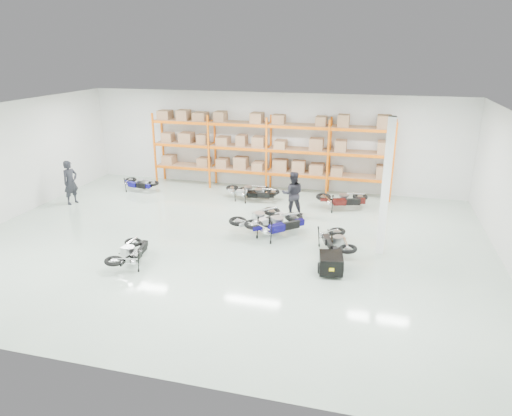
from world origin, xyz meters
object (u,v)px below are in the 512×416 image
(moto_black_far_left, at_px, (130,249))
(person_back, at_px, (293,194))
(trailer, at_px, (331,263))
(moto_back_a, at_px, (139,181))
(moto_blue_centre, at_px, (277,220))
(moto_back_b, at_px, (247,188))
(moto_back_c, at_px, (257,191))
(person_left, at_px, (70,182))
(moto_back_d, at_px, (343,196))
(moto_silver_left, at_px, (260,215))
(moto_touring_right, at_px, (336,238))

(moto_black_far_left, height_order, person_back, person_back)
(trailer, xyz_separation_m, moto_back_a, (-9.64, 6.15, 0.14))
(moto_blue_centre, height_order, moto_black_far_left, moto_blue_centre)
(moto_back_a, distance_m, moto_back_b, 5.26)
(moto_back_c, distance_m, person_left, 8.09)
(trailer, xyz_separation_m, moto_back_d, (-0.11, 5.97, 0.22))
(moto_black_far_left, xyz_separation_m, person_left, (-5.43, 4.69, 0.44))
(moto_blue_centre, xyz_separation_m, moto_back_c, (-1.67, 3.62, -0.11))
(moto_silver_left, height_order, moto_back_a, moto_silver_left)
(trailer, relative_size, moto_back_b, 0.88)
(moto_back_c, bearing_deg, moto_black_far_left, 158.93)
(moto_back_a, bearing_deg, person_left, 152.94)
(trailer, relative_size, person_left, 0.78)
(moto_back_d, bearing_deg, moto_back_b, 70.82)
(moto_black_far_left, xyz_separation_m, person_back, (4.11, 5.64, 0.40))
(moto_silver_left, distance_m, moto_back_d, 4.23)
(moto_touring_right, xyz_separation_m, moto_back_d, (-0.11, 4.37, 0.04))
(trailer, relative_size, person_back, 0.81)
(moto_blue_centre, relative_size, moto_back_d, 1.07)
(moto_blue_centre, xyz_separation_m, moto_back_d, (2.05, 3.51, -0.04))
(moto_black_far_left, height_order, moto_back_a, moto_black_far_left)
(trailer, height_order, person_back, person_back)
(moto_silver_left, xyz_separation_m, moto_back_b, (-1.47, 3.49, -0.09))
(moto_silver_left, height_order, moto_touring_right, moto_silver_left)
(moto_touring_right, bearing_deg, person_back, 104.29)
(moto_blue_centre, height_order, moto_back_b, moto_blue_centre)
(moto_back_b, relative_size, person_back, 0.92)
(moto_back_b, bearing_deg, moto_black_far_left, 158.50)
(moto_back_a, bearing_deg, person_back, -88.39)
(moto_blue_centre, distance_m, moto_back_b, 4.43)
(moto_blue_centre, bearing_deg, moto_black_far_left, 88.83)
(moto_back_a, relative_size, moto_back_d, 0.87)
(moto_silver_left, relative_size, moto_touring_right, 1.15)
(moto_silver_left, relative_size, moto_back_b, 1.18)
(moto_silver_left, xyz_separation_m, moto_black_far_left, (-3.23, -3.72, -0.09))
(moto_back_b, xyz_separation_m, person_left, (-7.19, -2.52, 0.44))
(moto_touring_right, height_order, moto_back_d, moto_back_d)
(moto_blue_centre, bearing_deg, moto_back_c, -16.67)
(moto_black_far_left, xyz_separation_m, moto_back_c, (2.31, 7.00, -0.02))
(person_back, bearing_deg, moto_silver_left, 52.97)
(moto_silver_left, relative_size, person_back, 1.08)
(moto_silver_left, height_order, trailer, moto_silver_left)
(moto_back_d, bearing_deg, person_back, 108.09)
(moto_silver_left, distance_m, person_left, 8.72)
(moto_blue_centre, distance_m, moto_back_d, 4.07)
(moto_back_a, xyz_separation_m, moto_back_d, (9.52, -0.17, 0.08))
(moto_back_d, bearing_deg, trailer, 166.21)
(moto_back_d, distance_m, person_left, 11.68)
(moto_touring_right, relative_size, trailer, 1.16)
(person_back, bearing_deg, moto_back_a, -22.97)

